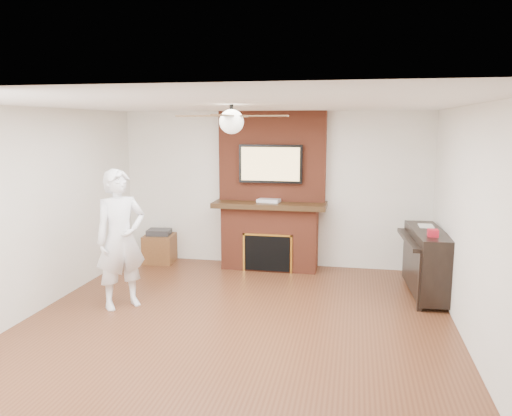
% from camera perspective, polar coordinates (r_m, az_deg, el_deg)
% --- Properties ---
extents(room_shell, '(5.36, 5.86, 2.86)m').
position_cam_1_polar(room_shell, '(5.46, -2.72, -1.47)').
color(room_shell, '#502A17').
rests_on(room_shell, ground).
extents(fireplace, '(1.78, 0.64, 2.50)m').
position_cam_1_polar(fireplace, '(7.96, 1.71, 0.17)').
color(fireplace, brown).
rests_on(fireplace, ground).
extents(tv, '(1.00, 0.08, 0.60)m').
position_cam_1_polar(tv, '(7.83, 1.68, 5.06)').
color(tv, black).
rests_on(tv, fireplace).
extents(ceiling_fan, '(1.21, 1.21, 0.31)m').
position_cam_1_polar(ceiling_fan, '(5.36, -2.82, 9.95)').
color(ceiling_fan, black).
rests_on(ceiling_fan, room_shell).
extents(person, '(0.75, 0.76, 1.75)m').
position_cam_1_polar(person, '(6.45, -15.20, -3.46)').
color(person, white).
rests_on(person, ground).
extents(side_table, '(0.53, 0.53, 0.56)m').
position_cam_1_polar(side_table, '(8.56, -10.96, -4.39)').
color(side_table, brown).
rests_on(side_table, ground).
extents(piano, '(0.60, 1.40, 0.99)m').
position_cam_1_polar(piano, '(7.13, 18.88, -5.71)').
color(piano, black).
rests_on(piano, ground).
extents(cable_box, '(0.37, 0.25, 0.05)m').
position_cam_1_polar(cable_box, '(7.85, 1.47, 0.85)').
color(cable_box, silver).
rests_on(cable_box, fireplace).
extents(candle_orange, '(0.07, 0.07, 0.13)m').
position_cam_1_polar(candle_orange, '(8.03, 0.33, -6.56)').
color(candle_orange, orange).
rests_on(candle_orange, ground).
extents(candle_green, '(0.07, 0.07, 0.09)m').
position_cam_1_polar(candle_green, '(7.99, 0.79, -6.79)').
color(candle_green, '#5F8F39').
rests_on(candle_green, ground).
extents(candle_cream, '(0.08, 0.08, 0.12)m').
position_cam_1_polar(candle_cream, '(8.00, 1.77, -6.63)').
color(candle_cream, '#FAF8C7').
rests_on(candle_cream, ground).
extents(candle_blue, '(0.06, 0.06, 0.08)m').
position_cam_1_polar(candle_blue, '(7.90, 2.91, -7.01)').
color(candle_blue, '#306092').
rests_on(candle_blue, ground).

